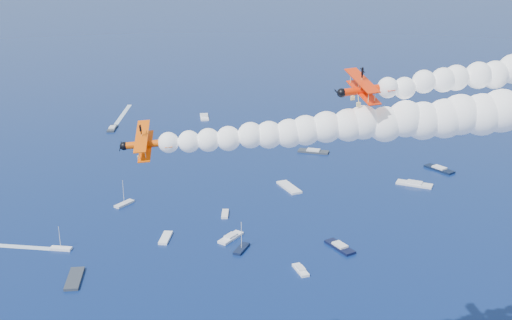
% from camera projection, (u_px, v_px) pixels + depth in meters
% --- Properties ---
extents(biplane_lead, '(11.06, 11.91, 7.01)m').
position_uv_depth(biplane_lead, '(365.00, 90.00, 83.94)').
color(biplane_lead, '#FD2D05').
extents(biplane_trail, '(9.64, 10.86, 7.09)m').
position_uv_depth(biplane_trail, '(147.00, 144.00, 84.30)').
color(biplane_trail, '#F35305').
extents(smoke_trail_trail, '(51.85, 39.04, 9.59)m').
position_uv_depth(smoke_trail_trail, '(336.00, 127.00, 85.02)').
color(smoke_trail_trail, white).
extents(spectator_boats, '(238.35, 180.27, 0.70)m').
position_uv_depth(spectator_boats, '(325.00, 215.00, 193.98)').
color(spectator_boats, '#2C313A').
rests_on(spectator_boats, ground).
extents(boat_wakes, '(60.48, 154.10, 0.04)m').
position_uv_depth(boat_wakes, '(72.00, 162.00, 239.59)').
color(boat_wakes, white).
rests_on(boat_wakes, ground).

